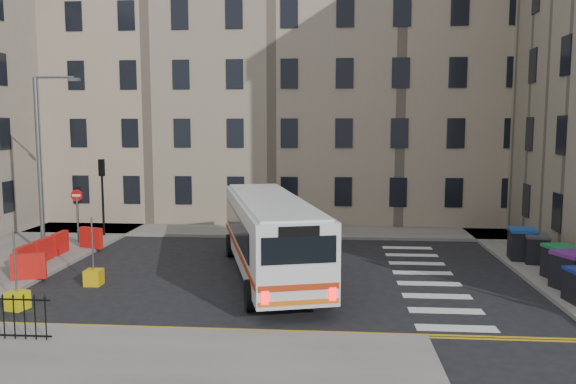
# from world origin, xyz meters

# --- Properties ---
(ground) EXTENTS (120.00, 120.00, 0.00)m
(ground) POSITION_xyz_m (0.00, 0.00, 0.00)
(ground) COLOR black
(ground) RESTS_ON ground
(pavement_north) EXTENTS (36.00, 3.20, 0.15)m
(pavement_north) POSITION_xyz_m (-6.00, 8.60, 0.07)
(pavement_north) COLOR slate
(pavement_north) RESTS_ON ground
(pavement_east) EXTENTS (2.40, 26.00, 0.15)m
(pavement_east) POSITION_xyz_m (9.00, 4.00, 0.07)
(pavement_east) COLOR slate
(pavement_east) RESTS_ON ground
(pavement_west) EXTENTS (6.00, 22.00, 0.15)m
(pavement_west) POSITION_xyz_m (-14.00, 1.00, 0.07)
(pavement_west) COLOR slate
(pavement_west) RESTS_ON ground
(pavement_sw) EXTENTS (20.00, 6.00, 0.15)m
(pavement_sw) POSITION_xyz_m (-7.00, -10.00, 0.07)
(pavement_sw) COLOR slate
(pavement_sw) RESTS_ON ground
(terrace_north) EXTENTS (38.30, 10.80, 17.20)m
(terrace_north) POSITION_xyz_m (-7.00, 15.50, 8.62)
(terrace_north) COLOR tan
(terrace_north) RESTS_ON ground
(traffic_light_nw) EXTENTS (0.28, 0.22, 4.10)m
(traffic_light_nw) POSITION_xyz_m (-12.00, 6.50, 2.87)
(traffic_light_nw) COLOR black
(traffic_light_nw) RESTS_ON pavement_west
(streetlamp) EXTENTS (0.50, 0.22, 8.14)m
(streetlamp) POSITION_xyz_m (-13.00, 2.00, 4.34)
(streetlamp) COLOR #595B5E
(streetlamp) RESTS_ON pavement_west
(no_entry_north) EXTENTS (0.60, 0.08, 3.00)m
(no_entry_north) POSITION_xyz_m (-12.50, 4.50, 2.08)
(no_entry_north) COLOR #595B5E
(no_entry_north) RESTS_ON pavement_west
(roadworks_barriers) EXTENTS (1.66, 6.26, 1.00)m
(roadworks_barriers) POSITION_xyz_m (-11.84, 0.50, 0.65)
(roadworks_barriers) COLOR red
(roadworks_barriers) RESTS_ON pavement_west
(bus) EXTENTS (5.47, 11.64, 3.10)m
(bus) POSITION_xyz_m (-2.17, -0.65, 1.79)
(bus) COLOR silver
(bus) RESTS_ON ground
(wheelie_bin_b) EXTENTS (1.45, 1.53, 1.35)m
(wheelie_bin_b) POSITION_xyz_m (8.88, -2.06, 0.83)
(wheelie_bin_b) COLOR black
(wheelie_bin_b) RESTS_ON pavement_east
(wheelie_bin_c) EXTENTS (1.25, 1.37, 1.29)m
(wheelie_bin_c) POSITION_xyz_m (9.05, -0.60, 0.80)
(wheelie_bin_c) COLOR black
(wheelie_bin_c) RESTS_ON pavement_east
(wheelie_bin_d) EXTENTS (1.15, 1.27, 1.23)m
(wheelie_bin_d) POSITION_xyz_m (9.03, 1.94, 0.77)
(wheelie_bin_d) COLOR black
(wheelie_bin_d) RESTS_ON pavement_east
(wheelie_bin_e) EXTENTS (1.23, 1.37, 1.38)m
(wheelie_bin_e) POSITION_xyz_m (8.63, 2.57, 0.84)
(wheelie_bin_e) COLOR black
(wheelie_bin_e) RESTS_ON pavement_east
(bollard_yellow) EXTENTS (0.62, 0.62, 0.60)m
(bollard_yellow) POSITION_xyz_m (-8.69, -2.40, 0.30)
(bollard_yellow) COLOR gold
(bollard_yellow) RESTS_ON ground
(bollard_chevron) EXTENTS (0.73, 0.73, 0.60)m
(bollard_chevron) POSITION_xyz_m (-10.00, -5.35, 0.30)
(bollard_chevron) COLOR #CABA0B
(bollard_chevron) RESTS_ON ground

